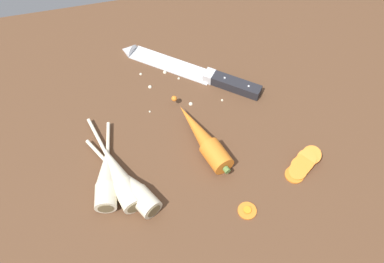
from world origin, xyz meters
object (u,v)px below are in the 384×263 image
object	(u,v)px
parsnip_mid_right	(118,175)
whole_carrot	(203,138)
carrot_slice_stray_mid	(305,158)
carrot_slice_stray_near	(247,210)
carrot_slice_stack	(303,165)
parsnip_mid_left	(130,186)
parsnip_front	(106,177)
chefs_knife	(186,69)

from	to	relation	value
parsnip_mid_right	whole_carrot	bearing A→B (deg)	13.81
carrot_slice_stray_mid	parsnip_mid_right	bearing A→B (deg)	174.02
whole_carrot	carrot_slice_stray_near	xyz separation A→B (cm)	(4.10, -16.04, -1.74)
carrot_slice_stack	carrot_slice_stray_mid	xyz separation A→B (cm)	(1.36, 1.61, -0.61)
parsnip_mid_right	carrot_slice_stack	bearing A→B (deg)	-8.82
parsnip_mid_left	carrot_slice_stray_mid	world-z (taller)	parsnip_mid_left
parsnip_front	parsnip_mid_left	xyz separation A→B (cm)	(4.02, -2.78, -0.00)
parsnip_mid_left	carrot_slice_stray_near	world-z (taller)	parsnip_mid_left
parsnip_mid_left	carrot_slice_stray_near	size ratio (longest dim) A/B	5.68
whole_carrot	carrot_slice_stray_mid	xyz separation A→B (cm)	(18.60, -8.09, -1.74)
parsnip_front	carrot_slice_stack	xyz separation A→B (cm)	(36.90, -5.46, -1.01)
parsnip_front	parsnip_mid_right	world-z (taller)	same
parsnip_front	carrot_slice_stack	bearing A→B (deg)	-8.42
carrot_slice_stray_mid	carrot_slice_stray_near	bearing A→B (deg)	-151.27
whole_carrot	parsnip_front	size ratio (longest dim) A/B	1.04
chefs_knife	carrot_slice_stray_mid	distance (cm)	33.31
parsnip_front	carrot_slice_stack	size ratio (longest dim) A/B	2.43
parsnip_front	carrot_slice_stack	world-z (taller)	parsnip_front
chefs_knife	parsnip_mid_right	size ratio (longest dim) A/B	1.27
parsnip_mid_right	parsnip_mid_left	bearing A→B (deg)	-55.11
chefs_knife	carrot_slice_stack	distance (cm)	34.03
whole_carrot	carrot_slice_stray_near	distance (cm)	16.65
whole_carrot	carrot_slice_stray_mid	size ratio (longest dim) A/B	6.36
chefs_knife	carrot_slice_stray_mid	xyz separation A→B (cm)	(17.45, -28.38, -0.29)
whole_carrot	parsnip_mid_right	xyz separation A→B (cm)	(-17.53, -4.31, -0.12)
carrot_slice_stack	carrot_slice_stray_near	world-z (taller)	carrot_slice_stack
chefs_knife	parsnip_mid_left	size ratio (longest dim) A/B	1.49
whole_carrot	carrot_slice_stray_mid	world-z (taller)	whole_carrot
carrot_slice_stray_near	chefs_knife	bearing A→B (deg)	94.65
parsnip_mid_right	carrot_slice_stray_mid	size ratio (longest dim) A/B	7.08
carrot_slice_stack	carrot_slice_stray_near	bearing A→B (deg)	-154.23
chefs_knife	carrot_slice_stray_near	size ratio (longest dim) A/B	8.46
parsnip_front	carrot_slice_stray_mid	distance (cm)	38.49
parsnip_mid_left	carrot_slice_stack	bearing A→B (deg)	-4.66
chefs_knife	whole_carrot	size ratio (longest dim) A/B	1.42
carrot_slice_stack	carrot_slice_stray_near	distance (cm)	14.60
parsnip_front	carrot_slice_stray_mid	xyz separation A→B (cm)	(38.27, -3.85, -1.62)
parsnip_mid_left	parsnip_mid_right	world-z (taller)	same
whole_carrot	parsnip_front	distance (cm)	20.12
chefs_knife	parsnip_mid_right	bearing A→B (deg)	-127.22
parsnip_front	parsnip_mid_left	world-z (taller)	same
parsnip_mid_right	carrot_slice_stray_mid	world-z (taller)	parsnip_mid_right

